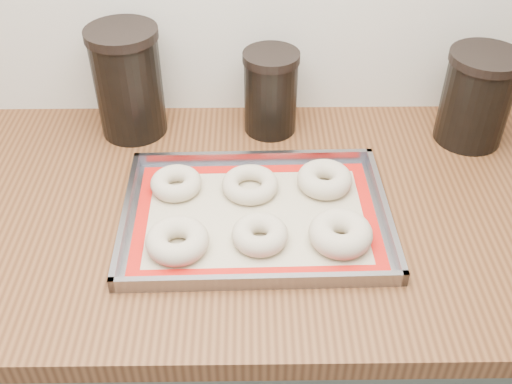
{
  "coord_description": "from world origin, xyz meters",
  "views": [
    {
      "loc": [
        -0.12,
        0.86,
        1.61
      ],
      "look_at": [
        -0.11,
        1.63,
        0.96
      ],
      "focal_mm": 42.0,
      "sensor_mm": 36.0,
      "label": 1
    }
  ],
  "objects_px": {
    "bagel_front_right": "(341,234)",
    "canister_mid": "(271,92)",
    "baking_tray": "(256,215)",
    "bagel_front_left": "(177,241)",
    "bagel_front_mid": "(260,234)",
    "bagel_back_left": "(176,183)",
    "canister_left": "(128,82)",
    "bagel_back_right": "(325,179)",
    "canister_right": "(477,98)",
    "bagel_back_mid": "(250,184)"
  },
  "relations": [
    {
      "from": "bagel_back_left",
      "to": "baking_tray",
      "type": "bearing_deg",
      "value": -27.08
    },
    {
      "from": "bagel_front_mid",
      "to": "bagel_back_left",
      "type": "distance_m",
      "value": 0.2
    },
    {
      "from": "canister_left",
      "to": "canister_right",
      "type": "height_order",
      "value": "canister_left"
    },
    {
      "from": "baking_tray",
      "to": "bagel_front_left",
      "type": "distance_m",
      "value": 0.15
    },
    {
      "from": "bagel_front_right",
      "to": "canister_right",
      "type": "distance_m",
      "value": 0.44
    },
    {
      "from": "baking_tray",
      "to": "bagel_back_right",
      "type": "xyz_separation_m",
      "value": [
        0.13,
        0.08,
        0.02
      ]
    },
    {
      "from": "bagel_front_mid",
      "to": "bagel_front_right",
      "type": "xyz_separation_m",
      "value": [
        0.13,
        -0.0,
        0.0
      ]
    },
    {
      "from": "bagel_back_right",
      "to": "canister_right",
      "type": "bearing_deg",
      "value": 27.71
    },
    {
      "from": "bagel_back_left",
      "to": "bagel_back_right",
      "type": "bearing_deg",
      "value": 1.12
    },
    {
      "from": "canister_left",
      "to": "bagel_back_right",
      "type": "bearing_deg",
      "value": -28.24
    },
    {
      "from": "canister_mid",
      "to": "baking_tray",
      "type": "bearing_deg",
      "value": -96.7
    },
    {
      "from": "canister_left",
      "to": "canister_mid",
      "type": "distance_m",
      "value": 0.29
    },
    {
      "from": "baking_tray",
      "to": "canister_right",
      "type": "bearing_deg",
      "value": 29.01
    },
    {
      "from": "baking_tray",
      "to": "bagel_front_left",
      "type": "height_order",
      "value": "bagel_front_left"
    },
    {
      "from": "bagel_front_mid",
      "to": "bagel_back_mid",
      "type": "relative_size",
      "value": 0.91
    },
    {
      "from": "bagel_back_left",
      "to": "bagel_back_right",
      "type": "relative_size",
      "value": 0.92
    },
    {
      "from": "canister_mid",
      "to": "canister_right",
      "type": "bearing_deg",
      "value": -5.67
    },
    {
      "from": "bagel_front_right",
      "to": "canister_left",
      "type": "xyz_separation_m",
      "value": [
        -0.39,
        0.35,
        0.09
      ]
    },
    {
      "from": "bagel_front_left",
      "to": "bagel_back_mid",
      "type": "relative_size",
      "value": 1.01
    },
    {
      "from": "canister_mid",
      "to": "canister_right",
      "type": "distance_m",
      "value": 0.41
    },
    {
      "from": "bagel_back_left",
      "to": "canister_mid",
      "type": "relative_size",
      "value": 0.54
    },
    {
      "from": "baking_tray",
      "to": "bagel_front_left",
      "type": "relative_size",
      "value": 4.48
    },
    {
      "from": "bagel_front_right",
      "to": "bagel_back_right",
      "type": "bearing_deg",
      "value": 94.41
    },
    {
      "from": "canister_right",
      "to": "bagel_back_mid",
      "type": "bearing_deg",
      "value": -158.88
    },
    {
      "from": "bagel_front_right",
      "to": "canister_mid",
      "type": "height_order",
      "value": "canister_mid"
    },
    {
      "from": "canister_left",
      "to": "bagel_front_mid",
      "type": "bearing_deg",
      "value": -53.44
    },
    {
      "from": "baking_tray",
      "to": "canister_mid",
      "type": "bearing_deg",
      "value": 83.3
    },
    {
      "from": "baking_tray",
      "to": "bagel_front_mid",
      "type": "distance_m",
      "value": 0.07
    },
    {
      "from": "bagel_front_left",
      "to": "canister_right",
      "type": "distance_m",
      "value": 0.66
    },
    {
      "from": "baking_tray",
      "to": "canister_right",
      "type": "distance_m",
      "value": 0.51
    },
    {
      "from": "baking_tray",
      "to": "bagel_front_right",
      "type": "height_order",
      "value": "bagel_front_right"
    },
    {
      "from": "bagel_back_right",
      "to": "canister_left",
      "type": "bearing_deg",
      "value": 151.76
    },
    {
      "from": "baking_tray",
      "to": "bagel_front_mid",
      "type": "relative_size",
      "value": 4.96
    },
    {
      "from": "bagel_front_left",
      "to": "bagel_front_right",
      "type": "relative_size",
      "value": 0.98
    },
    {
      "from": "bagel_front_left",
      "to": "canister_left",
      "type": "xyz_separation_m",
      "value": [
        -0.12,
        0.36,
        0.09
      ]
    },
    {
      "from": "bagel_back_left",
      "to": "canister_left",
      "type": "bearing_deg",
      "value": 116.99
    },
    {
      "from": "bagel_front_right",
      "to": "canister_mid",
      "type": "distance_m",
      "value": 0.37
    },
    {
      "from": "canister_left",
      "to": "canister_mid",
      "type": "xyz_separation_m",
      "value": [
        0.28,
        0.0,
        -0.03
      ]
    },
    {
      "from": "bagel_back_mid",
      "to": "bagel_front_right",
      "type": "bearing_deg",
      "value": -42.67
    },
    {
      "from": "bagel_back_right",
      "to": "canister_mid",
      "type": "xyz_separation_m",
      "value": [
        -0.09,
        0.2,
        0.06
      ]
    },
    {
      "from": "bagel_front_right",
      "to": "bagel_back_left",
      "type": "height_order",
      "value": "bagel_front_right"
    },
    {
      "from": "canister_mid",
      "to": "bagel_front_left",
      "type": "bearing_deg",
      "value": -114.2
    },
    {
      "from": "bagel_front_right",
      "to": "bagel_back_left",
      "type": "relative_size",
      "value": 1.13
    },
    {
      "from": "bagel_back_right",
      "to": "canister_mid",
      "type": "relative_size",
      "value": 0.58
    },
    {
      "from": "bagel_back_mid",
      "to": "canister_mid",
      "type": "relative_size",
      "value": 0.59
    },
    {
      "from": "bagel_front_right",
      "to": "bagel_back_right",
      "type": "height_order",
      "value": "bagel_front_right"
    },
    {
      "from": "canister_mid",
      "to": "bagel_front_right",
      "type": "bearing_deg",
      "value": -73.32
    },
    {
      "from": "bagel_front_left",
      "to": "bagel_back_left",
      "type": "height_order",
      "value": "bagel_front_left"
    },
    {
      "from": "bagel_front_left",
      "to": "bagel_front_right",
      "type": "height_order",
      "value": "bagel_front_right"
    },
    {
      "from": "canister_left",
      "to": "canister_right",
      "type": "xyz_separation_m",
      "value": [
        0.69,
        -0.04,
        -0.02
      ]
    }
  ]
}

